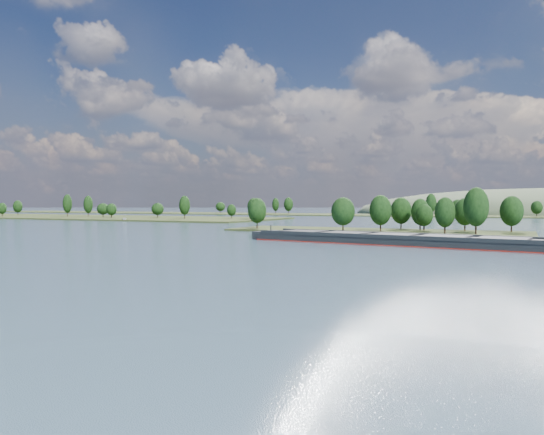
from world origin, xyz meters
The scene contains 7 objects.
ground centered at (0.00, 120.00, 0.00)m, with size 1800.00×1800.00×0.00m, color #324656.
tree_island centered at (6.95, 179.33, 4.07)m, with size 100.00×30.00×15.19m.
left_bank centered at (-228.60, 260.04, 0.87)m, with size 300.00×80.00×16.08m.
back_shoreline centered at (7.20, 399.75, 0.69)m, with size 900.00×60.00×16.72m.
hill_west centered at (60.00, 500.00, 0.00)m, with size 320.00×160.00×44.00m, color #435137.
cargo_barge centered at (32.41, 127.33, 1.57)m, with size 93.00×24.95×12.50m.
motorboat centered at (-144.52, 221.70, 0.99)m, with size 1.92×5.10×1.97m, color silver.
Camera 1 is at (46.25, 2.46, 10.07)m, focal length 35.00 mm.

